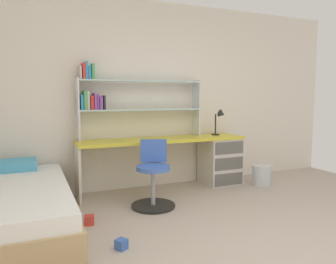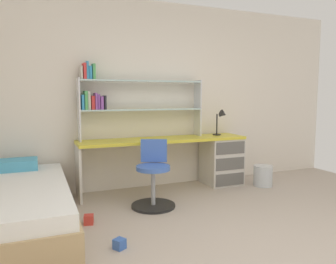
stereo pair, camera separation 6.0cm
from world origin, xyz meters
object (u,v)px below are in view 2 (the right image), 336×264
Objects in this scene: desk at (205,157)px; bookshelf_hutch at (124,97)px; toy_block_red_0 at (89,220)px; swivel_chair at (153,181)px; waste_bin at (263,176)px; bed_platform at (12,208)px; desk_lamp at (222,118)px; toy_block_blue_2 at (119,244)px.

bookshelf_hutch is (-1.17, 0.14, 0.88)m from desk.
swivel_chair is at bearing 18.77° from toy_block_red_0.
toy_block_red_0 is at bearing -168.95° from waste_bin.
swivel_chair is 1.53m from bed_platform.
desk_lamp is (1.45, -0.12, -0.32)m from bookshelf_hutch.
bookshelf_hutch is 18.09× the size of toy_block_red_0.
toy_block_blue_2 is (0.16, -0.66, -0.00)m from toy_block_red_0.
bookshelf_hutch reaches higher than waste_bin.
swivel_chair is 8.24× the size of toy_block_red_0.
swivel_chair is 2.63× the size of waste_bin.
desk reaches higher than bed_platform.
bookshelf_hutch reaches higher than desk_lamp.
waste_bin is 2.70m from toy_block_blue_2.
waste_bin is at bearing -24.64° from desk.
toy_block_blue_2 is at bearing -141.69° from desk_lamp.
bed_platform is (-2.81, -0.77, -0.76)m from desk_lamp.
toy_block_blue_2 is (-1.66, -1.52, -0.38)m from desk.
toy_block_red_0 is at bearing -154.73° from desk.
waste_bin is 3.39× the size of toy_block_blue_2.
waste_bin reaches higher than toy_block_red_0.
bed_platform is at bearing -163.50° from desk.
desk reaches higher than toy_block_red_0.
toy_block_red_0 is (-0.80, -0.27, -0.26)m from swivel_chair.
desk_lamp is at bearing 38.31° from toy_block_blue_2.
bed_platform is (-1.36, -0.89, -1.08)m from bookshelf_hutch.
swivel_chair is (-1.30, -0.60, -0.67)m from desk_lamp.
waste_bin is at bearing 25.58° from toy_block_blue_2.
desk is at bearing -176.66° from desk_lamp.
bookshelf_hutch reaches higher than desk.
bookshelf_hutch is 0.84× the size of bed_platform.
toy_block_blue_2 is at bearing -124.61° from swivel_chair.
bed_platform is 1.18m from toy_block_blue_2.
bookshelf_hutch is 1.24m from swivel_chair.
toy_block_red_0 is (-0.65, -1.00, -1.26)m from bookshelf_hutch.
desk_lamp is 2.65m from toy_block_blue_2.
desk is 7.89× the size of waste_bin.
desk_lamp reaches higher than bed_platform.
desk reaches higher than waste_bin.
toy_block_blue_2 is (-2.43, -1.16, -0.11)m from waste_bin.
toy_block_red_0 is at bearing -161.23° from swivel_chair.
desk_lamp is at bearing 22.63° from toy_block_red_0.
bed_platform is at bearing -146.81° from bookshelf_hutch.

